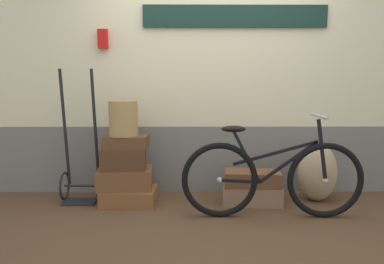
# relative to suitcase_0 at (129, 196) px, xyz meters

# --- Properties ---
(ground) EXTENTS (9.55, 5.20, 0.06)m
(ground) POSITION_rel_suitcase_0_xyz_m (0.85, -0.35, -0.11)
(ground) COLOR #513823
(station_building) EXTENTS (7.55, 0.74, 2.71)m
(station_building) POSITION_rel_suitcase_0_xyz_m (0.86, 0.50, 1.28)
(station_building) COLOR slate
(station_building) RESTS_ON ground
(suitcase_0) EXTENTS (0.57, 0.43, 0.16)m
(suitcase_0) POSITION_rel_suitcase_0_xyz_m (0.00, 0.00, 0.00)
(suitcase_0) COLOR brown
(suitcase_0) RESTS_ON ground
(suitcase_1) EXTENTS (0.57, 0.41, 0.20)m
(suitcase_1) POSITION_rel_suitcase_0_xyz_m (-0.04, 0.02, 0.18)
(suitcase_1) COLOR brown
(suitcase_1) RESTS_ON suitcase_0
(suitcase_2) EXTENTS (0.46, 0.33, 0.22)m
(suitcase_2) POSITION_rel_suitcase_0_xyz_m (-0.05, 0.00, 0.39)
(suitcase_2) COLOR #4C2D19
(suitcase_2) RESTS_ON suitcase_1
(suitcase_3) EXTENTS (0.44, 0.31, 0.12)m
(suitcase_3) POSITION_rel_suitcase_0_xyz_m (-0.02, 0.03, 0.56)
(suitcase_3) COLOR brown
(suitcase_3) RESTS_ON suitcase_2
(suitcase_4) EXTENTS (0.63, 0.42, 0.18)m
(suitcase_4) POSITION_rel_suitcase_0_xyz_m (1.26, 0.01, 0.01)
(suitcase_4) COLOR #937051
(suitcase_4) RESTS_ON ground
(suitcase_5) EXTENTS (0.59, 0.36, 0.15)m
(suitcase_5) POSITION_rel_suitcase_0_xyz_m (1.26, -0.00, 0.18)
(suitcase_5) COLOR brown
(suitcase_5) RESTS_ON suitcase_4
(wicker_basket) EXTENTS (0.29, 0.29, 0.35)m
(wicker_basket) POSITION_rel_suitcase_0_xyz_m (-0.05, 0.01, 0.80)
(wicker_basket) COLOR #A8844C
(wicker_basket) RESTS_ON suitcase_3
(luggage_trolley) EXTENTS (0.40, 0.37, 1.37)m
(luggage_trolley) POSITION_rel_suitcase_0_xyz_m (-0.52, 0.11, 0.24)
(luggage_trolley) COLOR black
(luggage_trolley) RESTS_ON ground
(burlap_sack) EXTENTS (0.40, 0.34, 0.60)m
(burlap_sack) POSITION_rel_suitcase_0_xyz_m (1.95, 0.09, 0.22)
(burlap_sack) COLOR tan
(burlap_sack) RESTS_ON ground
(bicycle) EXTENTS (1.66, 0.46, 0.95)m
(bicycle) POSITION_rel_suitcase_0_xyz_m (1.37, -0.41, 0.29)
(bicycle) COLOR black
(bicycle) RESTS_ON ground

